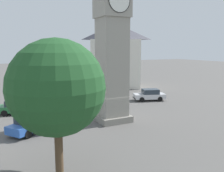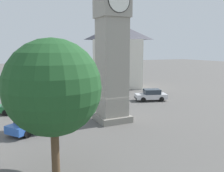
{
  "view_description": "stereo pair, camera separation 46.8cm",
  "coord_description": "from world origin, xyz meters",
  "views": [
    {
      "loc": [
        -10.35,
        -20.05,
        6.93
      ],
      "look_at": [
        0.0,
        0.0,
        3.39
      ],
      "focal_mm": 38.73,
      "sensor_mm": 36.0,
      "label": 1
    },
    {
      "loc": [
        -9.94,
        -20.26,
        6.93
      ],
      "look_at": [
        0.0,
        0.0,
        3.39
      ],
      "focal_mm": 38.73,
      "sensor_mm": 36.0,
      "label": 2
    }
  ],
  "objects": [
    {
      "name": "ground_plane",
      "position": [
        0.0,
        0.0,
        0.0
      ],
      "size": [
        200.0,
        200.0,
        0.0
      ],
      "primitive_type": "plane",
      "color": "#565451"
    },
    {
      "name": "car_black_far",
      "position": [
        -5.42,
        11.7,
        0.76
      ],
      "size": [
        3.85,
        4.3,
        1.53
      ],
      "color": "silver",
      "rests_on": "ground"
    },
    {
      "name": "tree",
      "position": [
        -7.25,
        -7.8,
        4.91
      ],
      "size": [
        5.11,
        5.11,
        7.48
      ],
      "color": "brown",
      "rests_on": "ground"
    },
    {
      "name": "car_blue_kerb",
      "position": [
        1.96,
        10.77,
        0.76
      ],
      "size": [
        4.43,
        3.45,
        1.53
      ],
      "color": "#236B38",
      "rests_on": "ground"
    },
    {
      "name": "car_green_alley",
      "position": [
        -7.43,
        0.19,
        0.76
      ],
      "size": [
        4.35,
        3.74,
        1.53
      ],
      "color": "#2D5BB7",
      "rests_on": "ground"
    },
    {
      "name": "clock_tower",
      "position": [
        0.0,
        0.0,
        10.18
      ],
      "size": [
        3.64,
        3.64,
        17.5
      ],
      "color": "gray",
      "rests_on": "ground"
    },
    {
      "name": "car_red_corner",
      "position": [
        8.66,
        5.82,
        0.76
      ],
      "size": [
        4.45,
        2.96,
        1.53
      ],
      "color": "silver",
      "rests_on": "ground"
    },
    {
      "name": "building_terrace_right",
      "position": [
        10.28,
        18.35,
        5.71
      ],
      "size": [
        10.9,
        9.99,
        11.21
      ],
      "color": "silver",
      "rests_on": "ground"
    },
    {
      "name": "car_white_side",
      "position": [
        -7.8,
        6.85,
        0.76
      ],
      "size": [
        4.43,
        2.75,
        1.53
      ],
      "color": "#236B38",
      "rests_on": "ground"
    }
  ]
}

